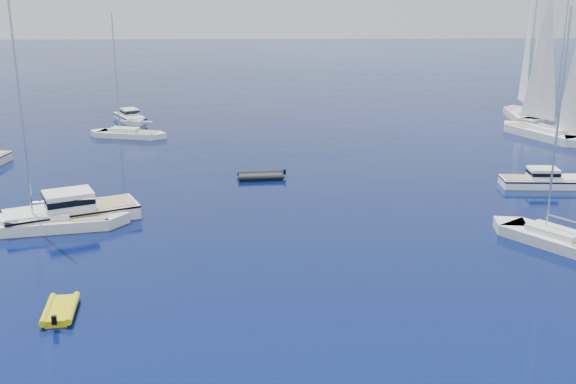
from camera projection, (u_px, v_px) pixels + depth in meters
name	position (u px, v px, depth m)	size (l,w,h in m)	color
motor_cruiser_centre	(67.00, 222.00, 49.10)	(3.36, 11.00, 2.89)	white
motor_cruiser_far_r	(543.00, 187.00, 57.78)	(2.41, 7.87, 2.07)	white
motor_cruiser_horizon	(131.00, 121.00, 85.50)	(2.32, 7.59, 1.99)	white
sailboat_mid_r	(559.00, 246.00, 44.60)	(2.77, 10.67, 15.69)	silver
sailboat_mid_l	(51.00, 228.00, 47.88)	(2.93, 11.29, 16.59)	silver
sailboat_sails_r	(544.00, 138.00, 76.36)	(3.36, 12.93, 19.01)	white
sailboat_far_l	(128.00, 137.00, 76.63)	(2.47, 9.51, 13.98)	white
sailboat_sails_far	(522.00, 119.00, 87.00)	(3.15, 12.10, 17.78)	silver
tender_yellow	(61.00, 314.00, 35.40)	(1.91, 3.44, 0.95)	#D4C20C
tender_grey_far	(261.00, 178.00, 60.24)	(2.27, 4.24, 0.95)	black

